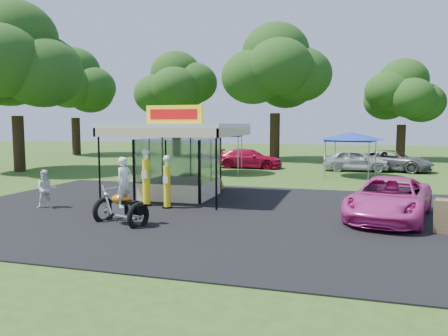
{
  "coord_description": "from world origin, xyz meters",
  "views": [
    {
      "loc": [
        5.46,
        -13.46,
        3.36
      ],
      "look_at": [
        0.41,
        4.0,
        1.53
      ],
      "focal_mm": 35.0,
      "sensor_mm": 36.0,
      "label": 1
    }
  ],
  "objects": [
    {
      "name": "gas_pump_right",
      "position": [
        -1.46,
        2.35,
        1.03
      ],
      "size": [
        0.4,
        0.4,
        2.14
      ],
      "color": "black",
      "rests_on": "ground"
    },
    {
      "name": "bg_car_d",
      "position": [
        8.44,
        19.7,
        0.75
      ],
      "size": [
        5.89,
        4.16,
        1.49
      ],
      "primitive_type": "imported",
      "rotation": [
        0.0,
        0.0,
        1.22
      ],
      "color": "#5F6062",
      "rests_on": "ground"
    },
    {
      "name": "bg_car_c",
      "position": [
        5.87,
        18.91,
        0.78
      ],
      "size": [
        4.64,
        1.98,
        1.56
      ],
      "primitive_type": "imported",
      "rotation": [
        0.0,
        0.0,
        1.6
      ],
      "color": "#BABBBF",
      "rests_on": "ground"
    },
    {
      "name": "oak_near",
      "position": [
        -17.1,
        12.19,
        7.29
      ],
      "size": [
        10.1,
        10.1,
        11.63
      ],
      "color": "black",
      "rests_on": "ground"
    },
    {
      "name": "kiosk_car",
      "position": [
        -2.0,
        7.2,
        0.48
      ],
      "size": [
        2.82,
        1.13,
        0.96
      ],
      "primitive_type": "imported",
      "rotation": [
        0.0,
        0.0,
        1.57
      ],
      "color": "yellow",
      "rests_on": "ground"
    },
    {
      "name": "gas_pump_left",
      "position": [
        -2.49,
        2.6,
        1.15
      ],
      "size": [
        0.45,
        0.45,
        2.4
      ],
      "color": "black",
      "rests_on": "ground"
    },
    {
      "name": "tent_east",
      "position": [
        5.53,
        15.46,
        2.57
      ],
      "size": [
        4.07,
        4.07,
        2.85
      ],
      "rotation": [
        0.0,
        0.0,
        -0.2
      ],
      "color": "gray",
      "rests_on": "ground"
    },
    {
      "name": "gas_station_kiosk",
      "position": [
        -2.0,
        4.99,
        1.78
      ],
      "size": [
        5.4,
        5.4,
        4.18
      ],
      "color": "white",
      "rests_on": "ground"
    },
    {
      "name": "tent_west",
      "position": [
        -3.16,
        14.95,
        2.88
      ],
      "size": [
        4.55,
        4.55,
        3.18
      ],
      "rotation": [
        0.0,
        0.0,
        0.16
      ],
      "color": "gray",
      "rests_on": "ground"
    },
    {
      "name": "spare_tires",
      "position": [
        -3.3,
        4.2,
        0.33
      ],
      "size": [
        0.85,
        0.67,
        0.69
      ],
      "rotation": [
        0.0,
        0.0,
        0.33
      ],
      "color": "black",
      "rests_on": "ground"
    },
    {
      "name": "asphalt_apron",
      "position": [
        0.0,
        2.0,
        0.02
      ],
      "size": [
        20.0,
        14.0,
        0.04
      ],
      "primitive_type": "cube",
      "color": "black",
      "rests_on": "ground"
    },
    {
      "name": "motorcycle",
      "position": [
        -1.74,
        -0.63,
        0.92
      ],
      "size": [
        2.09,
        1.47,
        2.37
      ],
      "rotation": [
        0.0,
        0.0,
        -0.32
      ],
      "color": "black",
      "rests_on": "ground"
    },
    {
      "name": "a_frame_sign",
      "position": [
        8.28,
        0.85,
        0.56
      ],
      "size": [
        0.67,
        0.71,
        1.1
      ],
      "rotation": [
        0.0,
        0.0,
        -0.3
      ],
      "color": "#593819",
      "rests_on": "ground"
    },
    {
      "name": "bg_car_b",
      "position": [
        -1.92,
        19.02,
        0.73
      ],
      "size": [
        5.09,
        2.17,
        1.46
      ],
      "primitive_type": "imported",
      "rotation": [
        0.0,
        0.0,
        1.55
      ],
      "color": "#B70E31",
      "rests_on": "ground"
    },
    {
      "name": "ground",
      "position": [
        0.0,
        0.0,
        0.0
      ],
      "size": [
        120.0,
        120.0,
        0.0
      ],
      "primitive_type": "plane",
      "color": "#2B5019",
      "rests_on": "ground"
    },
    {
      "name": "oak_far_c",
      "position": [
        -1.33,
        27.16,
        7.83
      ],
      "size": [
        10.46,
        10.46,
        12.33
      ],
      "color": "black",
      "rests_on": "ground"
    },
    {
      "name": "oak_far_b",
      "position": [
        -11.94,
        28.92,
        6.74
      ],
      "size": [
        8.85,
        8.85,
        10.55
      ],
      "color": "black",
      "rests_on": "ground"
    },
    {
      "name": "pink_sedan",
      "position": [
        6.85,
        2.74,
        0.74
      ],
      "size": [
        3.57,
        5.75,
        1.48
      ],
      "primitive_type": "imported",
      "rotation": [
        0.0,
        0.0,
        -0.22
      ],
      "color": "#DA3B9C",
      "rests_on": "ground"
    },
    {
      "name": "oak_far_a",
      "position": [
        -23.47,
        28.1,
        7.2
      ],
      "size": [
        9.54,
        9.54,
        11.31
      ],
      "color": "black",
      "rests_on": "ground"
    },
    {
      "name": "oak_far_d",
      "position": [
        10.04,
        30.6,
        5.84
      ],
      "size": [
        7.7,
        7.7,
        9.17
      ],
      "color": "black",
      "rests_on": "ground"
    },
    {
      "name": "spectator_west",
      "position": [
        -6.11,
        1.06,
        0.78
      ],
      "size": [
        0.96,
        0.94,
        1.55
      ],
      "primitive_type": "imported",
      "rotation": [
        0.0,
        0.0,
        0.71
      ],
      "color": "white",
      "rests_on": "ground"
    }
  ]
}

